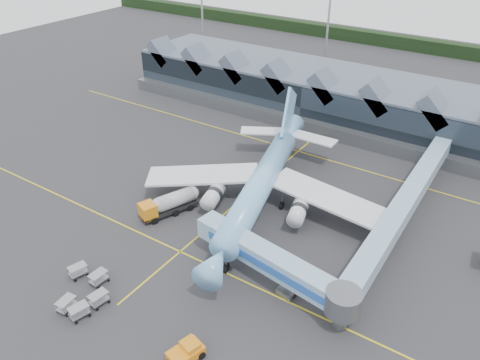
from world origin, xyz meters
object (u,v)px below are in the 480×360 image
Objects in this scene: jet_bridge at (282,268)px; pushback_tug at (186,352)px; main_airliner at (262,181)px; fuel_truck at (170,203)px.

jet_bridge reaches higher than pushback_tug.
main_airliner reaches higher than fuel_truck.
pushback_tug is (19.14, -19.79, -1.03)m from fuel_truck.
main_airliner is 1.85× the size of jet_bridge.
main_airliner is 9.57× the size of pushback_tug.
jet_bridge is (12.04, -15.31, -0.55)m from main_airliner.
pushback_tug is (8.46, -29.77, -3.42)m from main_airliner.
pushback_tug is (-3.59, -14.46, -2.87)m from jet_bridge.
pushback_tug is at bearing -88.82° from main_airliner.
pushback_tug is at bearing -24.14° from fuel_truck.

